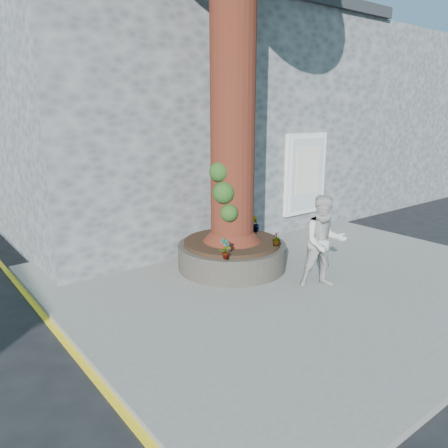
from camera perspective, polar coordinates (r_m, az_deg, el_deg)
ground at (r=7.64m, az=5.90°, el=-11.83°), size 120.00×120.00×0.00m
pavement at (r=9.24m, az=8.38°, el=-6.68°), size 9.00×8.00×0.12m
yellow_line at (r=7.02m, az=-19.41°, el=-15.18°), size 0.10×30.00×0.01m
stone_shop at (r=14.12m, az=-7.03°, el=13.58°), size 10.30×8.30×6.30m
neighbour_shop at (r=19.50m, az=14.11°, el=13.06°), size 6.00×8.00×6.00m
planter at (r=9.36m, az=1.05°, el=-3.94°), size 2.30×2.30×0.60m
man at (r=10.60m, az=-1.60°, el=0.99°), size 0.63×0.48×1.55m
woman at (r=8.38m, az=12.93°, el=-2.32°), size 1.08×1.01×1.77m
shopping_bag at (r=10.74m, az=0.20°, el=-2.33°), size 0.21×0.13×0.28m
plant_a at (r=8.07m, az=0.16°, el=-3.20°), size 0.24×0.19×0.41m
plant_b at (r=9.91m, az=4.10°, el=0.02°), size 0.28×0.28×0.36m
plant_c at (r=8.92m, az=6.86°, el=-1.91°), size 0.24×0.24×0.30m
plant_d at (r=10.39m, az=1.76°, el=0.49°), size 0.33×0.33×0.27m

